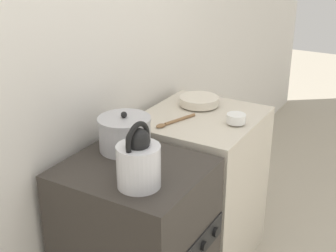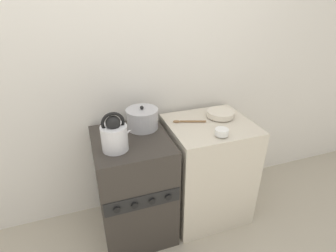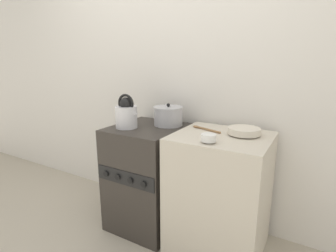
{
  "view_description": "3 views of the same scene",
  "coord_description": "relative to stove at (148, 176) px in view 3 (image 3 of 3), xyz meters",
  "views": [
    {
      "loc": [
        -1.43,
        -0.7,
        1.77
      ],
      "look_at": [
        0.28,
        0.29,
        0.94
      ],
      "focal_mm": 50.0,
      "sensor_mm": 36.0,
      "label": 1
    },
    {
      "loc": [
        -0.27,
        -1.3,
        1.77
      ],
      "look_at": [
        0.27,
        0.29,
        0.91
      ],
      "focal_mm": 28.0,
      "sensor_mm": 36.0,
      "label": 2
    },
    {
      "loc": [
        1.16,
        -1.37,
        1.37
      ],
      "look_at": [
        0.2,
        0.29,
        0.89
      ],
      "focal_mm": 28.0,
      "sensor_mm": 36.0,
      "label": 3
    }
  ],
  "objects": [
    {
      "name": "ground_plane",
      "position": [
        0.0,
        -0.29,
        -0.43
      ],
      "size": [
        12.0,
        12.0,
        0.0
      ],
      "primitive_type": "plane",
      "color": "#B2A893"
    },
    {
      "name": "wall_back",
      "position": [
        0.0,
        0.37,
        0.82
      ],
      "size": [
        7.0,
        0.06,
        2.5
      ],
      "color": "silver",
      "rests_on": "ground_plane"
    },
    {
      "name": "wooden_spoon",
      "position": [
        0.46,
        0.08,
        0.45
      ],
      "size": [
        0.25,
        0.11,
        0.02
      ],
      "color": "olive",
      "rests_on": "counter"
    },
    {
      "name": "enamel_bowl",
      "position": [
        0.75,
        0.07,
        0.48
      ],
      "size": [
        0.22,
        0.22,
        0.05
      ],
      "color": "beige",
      "rests_on": "counter"
    },
    {
      "name": "small_ceramic_bowl",
      "position": [
        0.6,
        -0.2,
        0.48
      ],
      "size": [
        0.1,
        0.1,
        0.05
      ],
      "color": "white",
      "rests_on": "counter"
    },
    {
      "name": "counter",
      "position": [
        0.62,
        -0.0,
        0.01
      ],
      "size": [
        0.64,
        0.58,
        0.87
      ],
      "color": "beige",
      "rests_on": "ground_plane"
    },
    {
      "name": "stove",
      "position": [
        0.0,
        0.0,
        0.0
      ],
      "size": [
        0.54,
        0.61,
        0.86
      ],
      "color": "#332D28",
      "rests_on": "ground_plane"
    },
    {
      "name": "kettle",
      "position": [
        -0.12,
        -0.11,
        0.53
      ],
      "size": [
        0.21,
        0.17,
        0.27
      ],
      "color": "silver",
      "rests_on": "stove"
    },
    {
      "name": "cooking_pot",
      "position": [
        0.12,
        0.13,
        0.5
      ],
      "size": [
        0.24,
        0.24,
        0.18
      ],
      "color": "#B2B2B7",
      "rests_on": "stove"
    }
  ]
}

